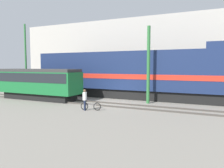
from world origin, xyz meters
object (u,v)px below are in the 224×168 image
at_px(person, 85,98).
at_px(utility_pole_left, 26,60).
at_px(freight_locomotive, 129,74).
at_px(streetcar, 39,82).
at_px(bicycle, 91,106).
at_px(utility_pole_center, 148,65).

distance_m(person, utility_pole_left, 13.18).
xyz_separation_m(freight_locomotive, streetcar, (-8.02, -4.89, -0.79)).
bearing_deg(bicycle, utility_pole_center, 57.68).
xyz_separation_m(freight_locomotive, bicycle, (-0.32, -7.46, -2.28)).
bearing_deg(freight_locomotive, streetcar, -148.63).
relative_size(person, utility_pole_left, 0.20).
relative_size(bicycle, utility_pole_left, 0.19).
bearing_deg(bicycle, freight_locomotive, 87.56).
bearing_deg(freight_locomotive, utility_pole_left, -168.82).
relative_size(bicycle, person, 0.98).
xyz_separation_m(freight_locomotive, utility_pole_left, (-12.36, -2.44, 1.63)).
height_order(streetcar, utility_pole_center, utility_pole_center).
bearing_deg(freight_locomotive, utility_pole_center, -40.56).
relative_size(streetcar, bicycle, 5.68).
distance_m(freight_locomotive, utility_pole_left, 12.70).
xyz_separation_m(utility_pole_left, utility_pole_center, (15.21, 0.00, -0.68)).
height_order(person, utility_pole_left, utility_pole_left).
height_order(bicycle, person, person).
relative_size(freight_locomotive, person, 13.03).
bearing_deg(bicycle, utility_pole_left, 157.39).
bearing_deg(streetcar, person, -21.10).
bearing_deg(utility_pole_left, freight_locomotive, 11.18).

